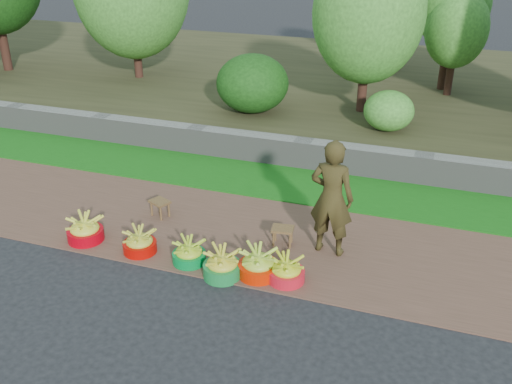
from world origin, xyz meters
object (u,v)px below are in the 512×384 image
(basin_a, at_px, (85,230))
(basin_b, at_px, (140,243))
(stool_left, at_px, (160,204))
(stool_right, at_px, (283,231))
(vendor_woman, at_px, (332,198))
(basin_e, at_px, (258,265))
(basin_d, at_px, (222,265))
(basin_f, at_px, (286,271))
(basin_c, at_px, (189,253))

(basin_a, height_order, basin_b, basin_a)
(basin_a, height_order, stool_left, basin_a)
(stool_right, bearing_deg, stool_left, 174.67)
(stool_right, height_order, vendor_woman, vendor_woman)
(basin_b, bearing_deg, basin_e, -0.07)
(basin_d, distance_m, basin_e, 0.48)
(basin_e, height_order, basin_f, basin_e)
(basin_b, relative_size, basin_e, 0.89)
(stool_left, bearing_deg, stool_right, -5.33)
(basin_f, distance_m, stool_right, 0.92)
(stool_right, bearing_deg, basin_b, -155.39)
(basin_a, xyz_separation_m, basin_f, (3.13, -0.02, -0.01))
(stool_right, bearing_deg, basin_c, -141.23)
(basin_f, distance_m, vendor_woman, 1.21)
(basin_b, xyz_separation_m, basin_f, (2.20, -0.00, 0.00))
(basin_f, height_order, vendor_woman, vendor_woman)
(basin_c, xyz_separation_m, stool_left, (-1.02, 1.08, 0.08))
(basin_a, distance_m, basin_d, 2.29)
(basin_b, xyz_separation_m, basin_e, (1.81, -0.00, 0.02))
(vendor_woman, bearing_deg, basin_f, 72.93)
(basin_d, height_order, basin_e, basin_e)
(basin_b, xyz_separation_m, basin_c, (0.79, -0.02, -0.00))
(basin_c, bearing_deg, stool_right, 38.77)
(stool_right, distance_m, vendor_woman, 0.93)
(basin_a, distance_m, basin_f, 3.13)
(basin_a, bearing_deg, basin_e, -0.56)
(basin_c, distance_m, stool_left, 1.49)
(basin_a, height_order, basin_f, basin_a)
(basin_b, relative_size, stool_right, 1.40)
(basin_b, distance_m, stool_right, 2.08)
(basin_f, height_order, stool_right, basin_f)
(basin_a, distance_m, basin_c, 1.72)
(basin_d, xyz_separation_m, basin_e, (0.45, 0.16, 0.01))
(basin_a, bearing_deg, stool_right, 16.60)
(basin_c, relative_size, basin_d, 0.90)
(basin_b, distance_m, basin_d, 1.36)
(basin_a, height_order, basin_e, basin_e)
(basin_e, distance_m, vendor_woman, 1.38)
(basin_a, height_order, basin_d, basin_a)
(basin_a, relative_size, basin_c, 1.14)
(basin_c, xyz_separation_m, basin_e, (1.02, 0.01, 0.03))
(basin_c, relative_size, stool_right, 1.36)
(basin_d, bearing_deg, basin_a, 175.29)
(basin_c, height_order, basin_d, basin_d)
(basin_a, xyz_separation_m, stool_right, (2.82, 0.84, 0.06))
(basin_e, relative_size, stool_right, 1.57)
(basin_b, bearing_deg, vendor_woman, 19.54)
(basin_b, height_order, basin_e, basin_e)
(basin_b, height_order, vendor_woman, vendor_woman)
(basin_e, xyz_separation_m, stool_right, (0.08, 0.87, 0.06))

